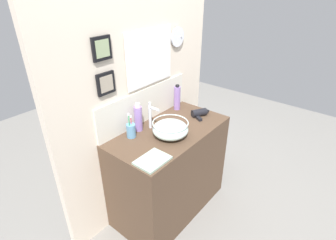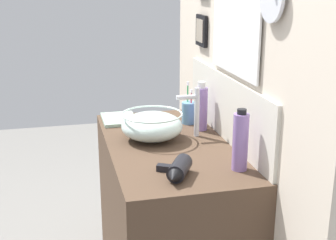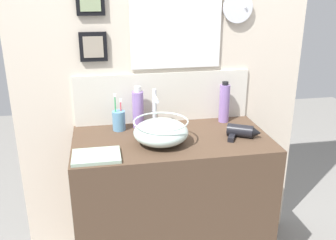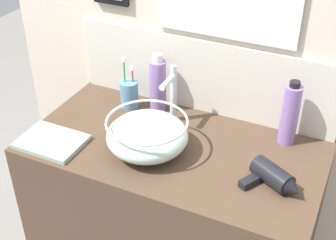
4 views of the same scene
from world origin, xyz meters
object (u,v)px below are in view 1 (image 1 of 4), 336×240
glass_bowl_sink (170,129)px  toothbrush_cup (131,130)px  shampoo_bottle (138,118)px  spray_bottle (177,98)px  faucet (151,114)px  hand_towel (152,160)px  hair_drier (201,113)px

glass_bowl_sink → toothbrush_cup: 0.30m
toothbrush_cup → shampoo_bottle: 0.12m
toothbrush_cup → spray_bottle: spray_bottle is taller
glass_bowl_sink → toothbrush_cup: (-0.19, 0.22, -0.01)m
faucet → glass_bowl_sink: bearing=-90.0°
faucet → shampoo_bottle: size_ratio=0.97×
toothbrush_cup → spray_bottle: (0.60, 0.03, 0.06)m
toothbrush_cup → hand_towel: size_ratio=0.94×
toothbrush_cup → hand_towel: bearing=-110.8°
toothbrush_cup → hand_towel: 0.36m
shampoo_bottle → spray_bottle: bearing=-0.2°
glass_bowl_sink → hair_drier: size_ratio=1.39×
hair_drier → hand_towel: hair_drier is taller
hair_drier → hand_towel: bearing=-171.6°
shampoo_bottle → faucet: bearing=-34.1°
spray_bottle → hair_drier: bearing=-85.3°
glass_bowl_sink → hand_towel: bearing=-161.8°
hair_drier → toothbrush_cup: size_ratio=0.95×
faucet → toothbrush_cup: (-0.19, 0.03, -0.07)m
faucet → spray_bottle: spray_bottle is taller
shampoo_bottle → hair_drier: bearing=-25.7°
faucet → hand_towel: (-0.32, -0.30, -0.12)m
faucet → hair_drier: bearing=-23.8°
hair_drier → shampoo_bottle: size_ratio=0.84×
glass_bowl_sink → shampoo_bottle: 0.27m
faucet → hand_towel: size_ratio=1.02×
hair_drier → toothbrush_cup: 0.66m
glass_bowl_sink → spray_bottle: spray_bottle is taller
faucet → hair_drier: size_ratio=1.15×
faucet → shampoo_bottle: (-0.08, 0.06, -0.02)m
hair_drier → spray_bottle: bearing=94.7°
glass_bowl_sink → faucet: bearing=90.0°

